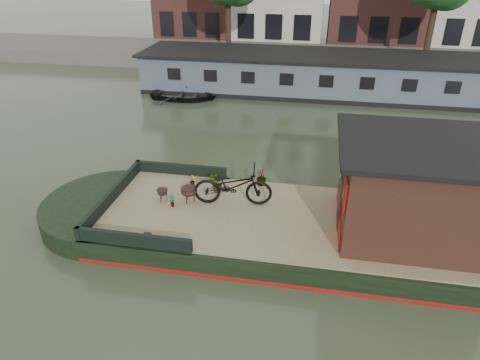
% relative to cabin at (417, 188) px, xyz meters
% --- Properties ---
extents(ground, '(120.00, 120.00, 0.00)m').
position_rel_cabin_xyz_m(ground, '(-2.19, 0.00, -1.88)').
color(ground, '#273320').
rests_on(ground, ground).
extents(houseboat_hull, '(14.01, 4.02, 0.60)m').
position_rel_cabin_xyz_m(houseboat_hull, '(-3.52, 0.00, -1.60)').
color(houseboat_hull, black).
rests_on(houseboat_hull, ground).
extents(houseboat_deck, '(11.80, 3.80, 0.05)m').
position_rel_cabin_xyz_m(houseboat_deck, '(-2.19, 0.00, -1.25)').
color(houseboat_deck, '#94865C').
rests_on(houseboat_deck, houseboat_hull).
extents(bow_bulwark, '(3.00, 4.00, 0.35)m').
position_rel_cabin_xyz_m(bow_bulwark, '(-7.25, 0.00, -1.05)').
color(bow_bulwark, black).
rests_on(bow_bulwark, houseboat_deck).
extents(cabin, '(4.00, 3.50, 2.42)m').
position_rel_cabin_xyz_m(cabin, '(0.00, 0.00, 0.00)').
color(cabin, black).
rests_on(cabin, houseboat_deck).
extents(bicycle, '(2.27, 1.03, 1.15)m').
position_rel_cabin_xyz_m(bicycle, '(-4.68, 0.46, -0.65)').
color(bicycle, black).
rests_on(bicycle, houseboat_deck).
extents(potted_plant_a, '(0.22, 0.17, 0.36)m').
position_rel_cabin_xyz_m(potted_plant_a, '(-6.32, -0.02, -1.05)').
color(potted_plant_a, '#9E5F2D').
rests_on(potted_plant_a, houseboat_deck).
extents(potted_plant_b, '(0.23, 0.24, 0.34)m').
position_rel_cabin_xyz_m(potted_plant_b, '(-6.11, 1.24, -1.06)').
color(potted_plant_b, brown).
rests_on(potted_plant_b, houseboat_deck).
extents(potted_plant_c, '(0.53, 0.49, 0.49)m').
position_rel_cabin_xyz_m(potted_plant_c, '(-5.30, 1.06, -0.99)').
color(potted_plant_c, '#AE4032').
rests_on(potted_plant_c, houseboat_deck).
extents(potted_plant_d, '(0.37, 0.37, 0.53)m').
position_rel_cabin_xyz_m(potted_plant_d, '(-4.04, 1.70, -0.96)').
color(potted_plant_d, brown).
rests_on(potted_plant_d, houseboat_deck).
extents(potted_plant_e, '(0.14, 0.18, 0.31)m').
position_rel_cabin_xyz_m(potted_plant_e, '(-6.43, -1.70, -1.08)').
color(potted_plant_e, '#A13F2F').
rests_on(potted_plant_e, houseboat_deck).
extents(brazier_front, '(0.40, 0.40, 0.37)m').
position_rel_cabin_xyz_m(brazier_front, '(-6.68, 0.22, -1.04)').
color(brazier_front, black).
rests_on(brazier_front, houseboat_deck).
extents(brazier_rear, '(0.47, 0.47, 0.47)m').
position_rel_cabin_xyz_m(brazier_rear, '(-5.92, 0.31, -0.99)').
color(brazier_rear, black).
rests_on(brazier_rear, houseboat_deck).
extents(bollard_port, '(0.16, 0.16, 0.18)m').
position_rel_cabin_xyz_m(bollard_port, '(-5.48, 1.70, -1.14)').
color(bollard_port, black).
rests_on(bollard_port, houseboat_deck).
extents(bollard_stbd, '(0.19, 0.19, 0.21)m').
position_rel_cabin_xyz_m(bollard_stbd, '(-6.37, -1.70, -1.12)').
color(bollard_stbd, black).
rests_on(bollard_stbd, houseboat_deck).
extents(dinghy, '(3.60, 2.61, 0.73)m').
position_rel_cabin_xyz_m(dinghy, '(-9.53, 11.50, -1.51)').
color(dinghy, black).
rests_on(dinghy, ground).
extents(far_houseboat, '(20.40, 4.40, 2.11)m').
position_rel_cabin_xyz_m(far_houseboat, '(-2.19, 14.00, -0.91)').
color(far_houseboat, '#444C5B').
rests_on(far_houseboat, ground).
extents(quay, '(60.00, 6.00, 0.90)m').
position_rel_cabin_xyz_m(quay, '(-2.19, 20.50, -1.43)').
color(quay, '#47443F').
rests_on(quay, ground).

